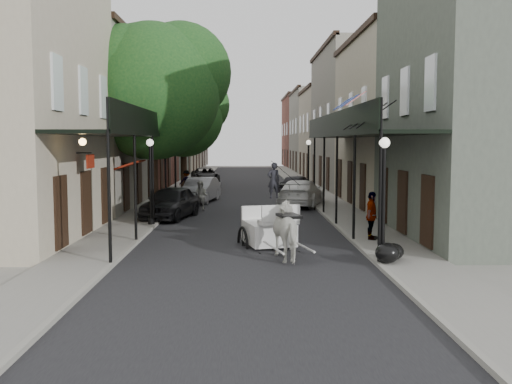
{
  "coord_description": "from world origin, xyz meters",
  "views": [
    {
      "loc": [
        -0.01,
        -18.73,
        3.69
      ],
      "look_at": [
        0.46,
        5.11,
        1.6
      ],
      "focal_mm": 40.0,
      "sensor_mm": 36.0,
      "label": 1
    }
  ],
  "objects_px": {
    "car_left_near": "(171,202)",
    "lamppost_right_near": "(383,198)",
    "lamppost_left": "(151,180)",
    "lamppost_right_far": "(308,168)",
    "pedestrian_sidewalk_right": "(371,216)",
    "carriage": "(266,212)",
    "pedestrian_walking": "(201,196)",
    "tree_near": "(161,86)",
    "car_right_far": "(297,185)",
    "car_left_mid": "(200,190)",
    "horse": "(290,231)",
    "pedestrian_sidewalk_left": "(186,181)",
    "car_right_near": "(301,193)",
    "tree_far": "(188,113)",
    "car_left_far": "(205,175)"
  },
  "relations": [
    {
      "from": "horse",
      "to": "car_right_near",
      "type": "bearing_deg",
      "value": -110.82
    },
    {
      "from": "lamppost_right_far",
      "to": "car_left_mid",
      "type": "bearing_deg",
      "value": -165.81
    },
    {
      "from": "car_left_mid",
      "to": "pedestrian_walking",
      "type": "bearing_deg",
      "value": -75.35
    },
    {
      "from": "lamppost_right_near",
      "to": "car_left_mid",
      "type": "height_order",
      "value": "lamppost_right_near"
    },
    {
      "from": "tree_far",
      "to": "lamppost_right_far",
      "type": "xyz_separation_m",
      "value": [
        8.35,
        -6.18,
        -3.79
      ]
    },
    {
      "from": "lamppost_right_far",
      "to": "car_left_far",
      "type": "height_order",
      "value": "lamppost_right_far"
    },
    {
      "from": "car_left_mid",
      "to": "car_left_far",
      "type": "distance_m",
      "value": 16.35
    },
    {
      "from": "pedestrian_sidewalk_right",
      "to": "car_right_far",
      "type": "distance_m",
      "value": 18.73
    },
    {
      "from": "car_left_mid",
      "to": "lamppost_right_near",
      "type": "bearing_deg",
      "value": -59.72
    },
    {
      "from": "pedestrian_sidewalk_right",
      "to": "car_left_near",
      "type": "height_order",
      "value": "pedestrian_sidewalk_right"
    },
    {
      "from": "lamppost_left",
      "to": "lamppost_right_far",
      "type": "bearing_deg",
      "value": 55.65
    },
    {
      "from": "lamppost_right_near",
      "to": "carriage",
      "type": "distance_m",
      "value": 5.1
    },
    {
      "from": "carriage",
      "to": "car_left_mid",
      "type": "xyz_separation_m",
      "value": [
        -3.5,
        14.53,
        -0.42
      ]
    },
    {
      "from": "lamppost_right_far",
      "to": "pedestrian_walking",
      "type": "distance_m",
      "value": 8.94
    },
    {
      "from": "pedestrian_sidewalk_right",
      "to": "car_right_far",
      "type": "relative_size",
      "value": 0.41
    },
    {
      "from": "carriage",
      "to": "car_right_far",
      "type": "xyz_separation_m",
      "value": [
        2.86,
        18.88,
        -0.44
      ]
    },
    {
      "from": "lamppost_left",
      "to": "horse",
      "type": "relative_size",
      "value": 1.73
    },
    {
      "from": "pedestrian_sidewalk_left",
      "to": "pedestrian_walking",
      "type": "bearing_deg",
      "value": 76.87
    },
    {
      "from": "pedestrian_sidewalk_left",
      "to": "car_left_mid",
      "type": "relative_size",
      "value": 0.34
    },
    {
      "from": "horse",
      "to": "pedestrian_sidewalk_left",
      "type": "bearing_deg",
      "value": -90.17
    },
    {
      "from": "lamppost_left",
      "to": "pedestrian_sidewalk_left",
      "type": "xyz_separation_m",
      "value": [
        -0.1,
        16.0,
        -1.15
      ]
    },
    {
      "from": "pedestrian_walking",
      "to": "car_right_near",
      "type": "relative_size",
      "value": 0.3
    },
    {
      "from": "pedestrian_sidewalk_right",
      "to": "car_left_far",
      "type": "distance_m",
      "value": 31.77
    },
    {
      "from": "car_left_far",
      "to": "car_right_far",
      "type": "xyz_separation_m",
      "value": [
        7.2,
        -11.99,
        0.04
      ]
    },
    {
      "from": "lamppost_left",
      "to": "car_right_far",
      "type": "distance_m",
      "value": 16.57
    },
    {
      "from": "car_left_near",
      "to": "lamppost_right_near",
      "type": "bearing_deg",
      "value": -41.83
    },
    {
      "from": "lamppost_right_far",
      "to": "pedestrian_sidewalk_right",
      "type": "relative_size",
      "value": 2.11
    },
    {
      "from": "tree_far",
      "to": "car_right_near",
      "type": "height_order",
      "value": "tree_far"
    },
    {
      "from": "pedestrian_sidewalk_left",
      "to": "car_right_far",
      "type": "xyz_separation_m",
      "value": [
        7.8,
        -1.39,
        -0.17
      ]
    },
    {
      "from": "pedestrian_walking",
      "to": "pedestrian_sidewalk_right",
      "type": "relative_size",
      "value": 0.9
    },
    {
      "from": "tree_near",
      "to": "horse",
      "type": "distance_m",
      "value": 13.7
    },
    {
      "from": "carriage",
      "to": "car_right_far",
      "type": "distance_m",
      "value": 19.1
    },
    {
      "from": "tree_near",
      "to": "pedestrian_walking",
      "type": "bearing_deg",
      "value": 44.95
    },
    {
      "from": "lamppost_right_near",
      "to": "car_left_near",
      "type": "xyz_separation_m",
      "value": [
        -7.7,
        10.74,
        -1.26
      ]
    },
    {
      "from": "car_left_near",
      "to": "pedestrian_sidewalk_left",
      "type": "bearing_deg",
      "value": 105.12
    },
    {
      "from": "pedestrian_walking",
      "to": "horse",
      "type": "bearing_deg",
      "value": -49.79
    },
    {
      "from": "lamppost_right_far",
      "to": "pedestrian_walking",
      "type": "height_order",
      "value": "lamppost_right_far"
    },
    {
      "from": "car_left_near",
      "to": "car_right_far",
      "type": "xyz_separation_m",
      "value": [
        7.2,
        11.87,
        -0.05
      ]
    },
    {
      "from": "lamppost_left",
      "to": "pedestrian_walking",
      "type": "relative_size",
      "value": 2.33
    },
    {
      "from": "pedestrian_sidewalk_right",
      "to": "tree_near",
      "type": "bearing_deg",
      "value": 69.56
    },
    {
      "from": "lamppost_right_near",
      "to": "tree_far",
      "type": "bearing_deg",
      "value": 107.68
    },
    {
      "from": "tree_far",
      "to": "lamppost_left",
      "type": "distance_m",
      "value": 18.57
    },
    {
      "from": "lamppost_right_near",
      "to": "car_left_mid",
      "type": "relative_size",
      "value": 0.81
    },
    {
      "from": "car_left_near",
      "to": "car_left_mid",
      "type": "height_order",
      "value": "car_left_near"
    },
    {
      "from": "lamppost_left",
      "to": "pedestrian_walking",
      "type": "bearing_deg",
      "value": 74.04
    },
    {
      "from": "lamppost_left",
      "to": "car_left_mid",
      "type": "height_order",
      "value": "lamppost_left"
    },
    {
      "from": "lamppost_right_far",
      "to": "car_right_near",
      "type": "xyz_separation_m",
      "value": [
        -0.86,
        -4.0,
        -1.29
      ]
    },
    {
      "from": "carriage",
      "to": "pedestrian_sidewalk_right",
      "type": "relative_size",
      "value": 1.72
    },
    {
      "from": "pedestrian_sidewalk_right",
      "to": "pedestrian_sidewalk_left",
      "type": "bearing_deg",
      "value": 46.41
    },
    {
      "from": "tree_near",
      "to": "car_right_far",
      "type": "height_order",
      "value": "tree_near"
    }
  ]
}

